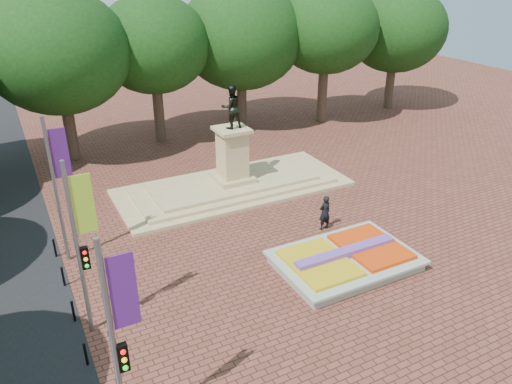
{
  "coord_description": "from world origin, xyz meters",
  "views": [
    {
      "loc": [
        -11.53,
        -17.21,
        13.05
      ],
      "look_at": [
        -1.08,
        2.87,
        2.2
      ],
      "focal_mm": 35.0,
      "sensor_mm": 36.0,
      "label": 1
    }
  ],
  "objects": [
    {
      "name": "ground",
      "position": [
        0.0,
        0.0,
        0.0
      ],
      "size": [
        90.0,
        90.0,
        0.0
      ],
      "primitive_type": "plane",
      "color": "brown",
      "rests_on": "ground"
    },
    {
      "name": "flower_bed",
      "position": [
        1.03,
        -2.0,
        0.38
      ],
      "size": [
        6.3,
        4.3,
        0.91
      ],
      "color": "gray",
      "rests_on": "ground"
    },
    {
      "name": "monument",
      "position": [
        0.0,
        8.0,
        0.88
      ],
      "size": [
        14.0,
        6.0,
        6.4
      ],
      "color": "tan",
      "rests_on": "ground"
    },
    {
      "name": "tree_row_back",
      "position": [
        2.33,
        18.0,
        6.67
      ],
      "size": [
        44.8,
        8.8,
        10.43
      ],
      "color": "#35271C",
      "rests_on": "ground"
    },
    {
      "name": "banner_poles",
      "position": [
        -10.08,
        -1.31,
        3.88
      ],
      "size": [
        0.88,
        11.17,
        7.0
      ],
      "color": "slate",
      "rests_on": "ground"
    },
    {
      "name": "bollard_row",
      "position": [
        -10.7,
        -1.5,
        0.53
      ],
      "size": [
        0.12,
        13.12,
        0.98
      ],
      "color": "black",
      "rests_on": "ground"
    },
    {
      "name": "pedestrian",
      "position": [
        2.13,
        1.35,
        0.95
      ],
      "size": [
        0.71,
        0.49,
        1.91
      ],
      "primitive_type": "imported",
      "rotation": [
        0.0,
        0.0,
        3.19
      ],
      "color": "black",
      "rests_on": "ground"
    }
  ]
}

